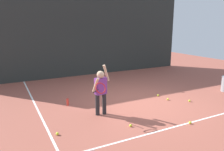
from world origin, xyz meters
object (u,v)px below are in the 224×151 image
tennis_ball_0 (168,99)px  tennis_ball_4 (57,134)px  tennis_player (101,89)px  tennis_ball_5 (190,101)px  tennis_ball_3 (190,123)px  water_bottle (68,102)px  tennis_ball_1 (131,125)px  tennis_ball_2 (158,95)px

tennis_ball_0 → tennis_ball_4: same height
tennis_player → tennis_ball_5: bearing=-16.3°
tennis_ball_3 → tennis_ball_4: 3.18m
water_bottle → tennis_player: bearing=-60.9°
water_bottle → tennis_ball_3: water_bottle is taller
tennis_ball_1 → tennis_ball_2: size_ratio=1.00×
tennis_ball_4 → tennis_ball_0: bearing=10.2°
water_bottle → tennis_ball_1: bearing=-65.8°
water_bottle → tennis_ball_0: bearing=-18.6°
tennis_ball_0 → tennis_ball_5: bearing=-39.9°
water_bottle → tennis_ball_1: 2.28m
water_bottle → tennis_ball_2: (2.99, -0.55, -0.08)m
tennis_player → tennis_ball_0: tennis_player is taller
tennis_ball_2 → tennis_ball_5: bearing=-59.3°
tennis_player → tennis_ball_3: (1.71, -1.52, -0.69)m
tennis_player → tennis_ball_3: 2.39m
tennis_ball_0 → tennis_ball_2: (-0.02, 0.47, 0.00)m
water_bottle → tennis_ball_0: size_ratio=3.33×
tennis_ball_5 → tennis_ball_1: bearing=-166.2°
tennis_ball_4 → tennis_ball_2: bearing=17.1°
tennis_ball_1 → tennis_ball_2: bearing=36.7°
tennis_ball_4 → tennis_ball_5: (4.24, 0.25, 0.00)m
tennis_player → tennis_ball_5: size_ratio=20.46×
water_bottle → tennis_ball_3: bearing=-48.4°
water_bottle → tennis_ball_3: size_ratio=3.33×
tennis_ball_3 → tennis_ball_4: (-3.04, 0.92, 0.00)m
tennis_ball_4 → tennis_ball_5: bearing=3.3°
tennis_ball_1 → tennis_ball_3: 1.48m
tennis_ball_1 → tennis_player: bearing=108.4°
tennis_ball_0 → tennis_ball_5: size_ratio=1.00×
tennis_ball_0 → tennis_ball_1: (-2.07, -1.06, 0.00)m
tennis_ball_2 → tennis_ball_3: (-0.67, -2.06, 0.00)m
tennis_ball_3 → tennis_ball_0: bearing=66.6°
tennis_player → tennis_ball_1: 1.25m
tennis_ball_0 → tennis_ball_3: bearing=-113.4°
tennis_player → tennis_ball_2: (2.38, 0.54, -0.69)m
tennis_player → water_bottle: 1.39m
tennis_ball_2 → water_bottle: bearing=169.6°
tennis_ball_4 → tennis_ball_5: size_ratio=1.00×
tennis_player → tennis_ball_3: size_ratio=20.46×
tennis_ball_3 → tennis_ball_5: 1.68m
tennis_ball_1 → tennis_ball_0: bearing=27.2°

